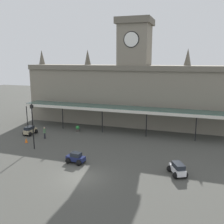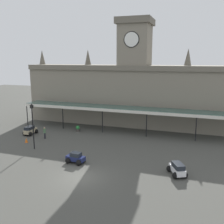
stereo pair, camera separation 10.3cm
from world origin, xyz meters
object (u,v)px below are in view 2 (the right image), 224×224
(car_white_estate, at_px, (177,170))
(car_navy_sedan, at_px, (76,158))
(victorian_lamppost, at_px, (33,122))
(planter_near_kerb, at_px, (78,129))
(pedestrian_crossing_forecourt, at_px, (45,132))
(traffic_cone, at_px, (26,140))
(car_beige_estate, at_px, (30,131))

(car_white_estate, height_order, car_navy_sedan, car_white_estate)
(car_white_estate, distance_m, victorian_lamppost, 17.98)
(car_white_estate, relative_size, planter_near_kerb, 2.53)
(pedestrian_crossing_forecourt, xyz_separation_m, traffic_cone, (-1.41, -2.29, -0.62))
(victorian_lamppost, bearing_deg, traffic_cone, 144.86)
(pedestrian_crossing_forecourt, height_order, victorian_lamppost, victorian_lamppost)
(car_beige_estate, height_order, car_navy_sedan, car_beige_estate)
(car_navy_sedan, bearing_deg, car_white_estate, 2.55)
(traffic_cone, height_order, planter_near_kerb, planter_near_kerb)
(victorian_lamppost, bearing_deg, pedestrian_crossing_forecourt, 105.16)
(traffic_cone, bearing_deg, planter_near_kerb, 57.88)
(car_white_estate, bearing_deg, car_navy_sedan, -177.45)
(car_navy_sedan, height_order, victorian_lamppost, victorian_lamppost)
(pedestrian_crossing_forecourt, relative_size, planter_near_kerb, 1.74)
(pedestrian_crossing_forecourt, height_order, traffic_cone, pedestrian_crossing_forecourt)
(car_white_estate, xyz_separation_m, pedestrian_crossing_forecourt, (-18.74, 5.92, 0.34))
(pedestrian_crossing_forecourt, relative_size, victorian_lamppost, 0.29)
(car_beige_estate, relative_size, planter_near_kerb, 2.36)
(victorian_lamppost, relative_size, traffic_cone, 9.86)
(victorian_lamppost, bearing_deg, car_navy_sedan, -18.59)
(car_beige_estate, bearing_deg, car_white_estate, -17.56)
(car_navy_sedan, bearing_deg, traffic_cone, 156.54)
(traffic_cone, bearing_deg, victorian_lamppost, -35.14)
(car_white_estate, bearing_deg, car_beige_estate, 162.44)
(car_beige_estate, bearing_deg, traffic_cone, -61.82)
(car_white_estate, bearing_deg, traffic_cone, 169.80)
(car_navy_sedan, relative_size, victorian_lamppost, 0.37)
(car_beige_estate, relative_size, car_white_estate, 0.93)
(pedestrian_crossing_forecourt, bearing_deg, traffic_cone, -121.56)
(car_white_estate, distance_m, planter_near_kerb, 19.00)
(car_navy_sedan, xyz_separation_m, victorian_lamppost, (-6.94, 2.33, 3.02))
(car_white_estate, bearing_deg, pedestrian_crossing_forecourt, 162.47)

